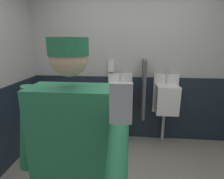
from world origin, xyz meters
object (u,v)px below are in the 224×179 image
Objects in this scene: urinal_middle at (166,98)px; person at (74,154)px; urinal_left at (120,97)px; soap_dispenser at (111,66)px; cell_phone at (121,103)px.

urinal_middle is 2.11m from person.
soap_dispenser is (-0.15, 0.12, 0.49)m from urinal_left.
person is at bearing -95.45° from urinal_left.
urinal_left is at bearing 90.96° from cell_phone.
soap_dispenser reaches higher than urinal_left.
cell_phone is (0.31, -0.50, 0.52)m from person.
cell_phone reaches higher than urinal_middle.
cell_phone is at bearing -58.69° from person.
urinal_middle is 0.73× the size of person.
urinal_left is 6.89× the size of soap_dispenser.
urinal_left and urinal_middle have the same top height.
urinal_middle is at bearing -7.59° from soap_dispenser.
cell_phone is (0.13, -2.39, 0.74)m from urinal_left.
soap_dispenser is at bearing 140.72° from urinal_left.
urinal_middle is 2.58m from cell_phone.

